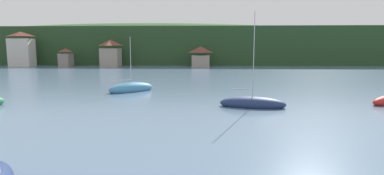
% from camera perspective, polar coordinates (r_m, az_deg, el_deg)
% --- Properties ---
extents(wooded_hillside, '(352.00, 56.66, 24.60)m').
position_cam_1_polar(wooded_hillside, '(131.74, -3.80, 7.39)').
color(wooded_hillside, '#264223').
rests_on(wooded_hillside, ground_plane).
extents(shore_building_west, '(7.15, 4.57, 10.83)m').
position_cam_1_polar(shore_building_west, '(109.47, -29.51, 6.26)').
color(shore_building_west, beige).
rests_on(shore_building_west, ground_plane).
extents(shore_building_westcentral, '(3.39, 4.52, 5.63)m').
position_cam_1_polar(shore_building_westcentral, '(102.81, -22.72, 5.22)').
color(shore_building_westcentral, gray).
rests_on(shore_building_westcentral, ground_plane).
extents(shore_building_central, '(5.76, 5.85, 8.36)m').
position_cam_1_polar(shore_building_central, '(98.29, -15.10, 6.24)').
color(shore_building_central, gray).
rests_on(shore_building_central, ground_plane).
extents(shore_building_eastcentral, '(5.65, 6.17, 6.21)m').
position_cam_1_polar(shore_building_eastcentral, '(94.02, 1.65, 5.84)').
color(shore_building_eastcentral, gray).
rests_on(shore_building_eastcentral, ground_plane).
extents(sailboat_far_1, '(6.21, 5.78, 7.80)m').
position_cam_1_polar(sailboat_far_1, '(41.58, -11.38, -0.21)').
color(sailboat_far_1, teal).
rests_on(sailboat_far_1, ground_plane).
extents(sailboat_mid_4, '(6.78, 3.22, 9.79)m').
position_cam_1_polar(sailboat_mid_4, '(30.77, 11.35, -3.01)').
color(sailboat_mid_4, navy).
rests_on(sailboat_mid_4, ground_plane).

